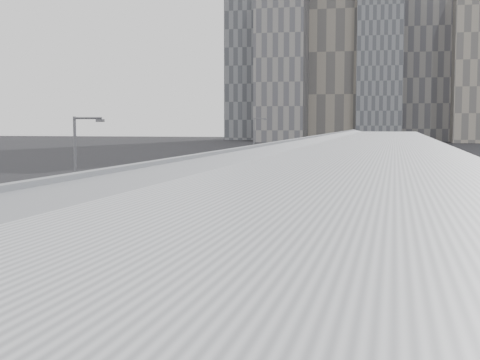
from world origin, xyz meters
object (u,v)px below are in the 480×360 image
(bus_4, at_px, (254,195))
(bus_6, at_px, (300,175))
(bus_3, at_px, (217,220))
(bus_2, at_px, (163,245))
(street_lamp_near, at_px, (78,177))
(bus_5, at_px, (279,183))
(suv, at_px, (296,162))
(street_lamp_far, at_px, (255,145))
(shipping_container, at_px, (272,164))

(bus_4, distance_m, bus_6, 27.63)
(bus_4, bearing_deg, bus_3, -89.87)
(bus_2, bearing_deg, street_lamp_near, 161.81)
(bus_5, bearing_deg, suv, 101.12)
(bus_3, relative_size, bus_6, 0.99)
(bus_5, relative_size, street_lamp_far, 1.45)
(street_lamp_far, bearing_deg, bus_6, -44.31)
(bus_6, bearing_deg, street_lamp_far, 134.65)
(bus_3, xyz_separation_m, bus_4, (-0.35, 14.65, 0.22))
(bus_5, height_order, street_lamp_far, street_lamp_far)
(bus_5, distance_m, suv, 54.68)
(suv, bearing_deg, shipping_container, -93.13)
(street_lamp_far, bearing_deg, suv, 88.02)
(bus_5, xyz_separation_m, shipping_container, (-7.72, 37.55, -0.27))
(bus_3, relative_size, suv, 2.07)
(bus_2, xyz_separation_m, bus_3, (0.10, 11.16, -0.19))
(bus_3, bearing_deg, bus_4, 85.60)
(bus_3, xyz_separation_m, suv, (-6.35, 83.76, -0.67))
(bus_2, xyz_separation_m, street_lamp_far, (-7.43, 60.89, 3.62))
(bus_4, height_order, bus_5, bus_4)
(bus_6, distance_m, shipping_container, 26.05)
(street_lamp_near, bearing_deg, bus_6, 82.45)
(suv, bearing_deg, street_lamp_near, -86.94)
(bus_2, height_order, bus_5, bus_2)
(bus_4, height_order, suv, bus_4)
(bus_3, xyz_separation_m, street_lamp_near, (-6.60, -8.32, 3.62))
(bus_4, height_order, shipping_container, bus_4)
(street_lamp_far, height_order, shipping_container, street_lamp_far)
(bus_2, bearing_deg, bus_4, 95.97)
(bus_3, distance_m, bus_6, 42.27)
(bus_3, height_order, bus_5, bus_5)
(suv, bearing_deg, bus_4, -81.83)
(bus_5, xyz_separation_m, suv, (-5.86, 54.36, -0.80))
(bus_3, bearing_deg, suv, 88.56)
(street_lamp_near, bearing_deg, bus_2, -23.59)
(bus_2, bearing_deg, street_lamp_far, 102.36)
(street_lamp_far, bearing_deg, bus_2, -83.04)
(bus_2, relative_size, suv, 2.33)
(bus_2, bearing_deg, suv, 99.17)
(bus_2, xyz_separation_m, bus_6, (0.21, 53.43, -0.16))
(shipping_container, bearing_deg, suv, 68.57)
(street_lamp_near, xyz_separation_m, shipping_container, (-1.62, 75.27, -3.76))
(bus_5, bearing_deg, shipping_container, 106.59)
(bus_6, relative_size, shipping_container, 1.93)
(street_lamp_far, bearing_deg, bus_5, -70.91)
(bus_2, bearing_deg, shipping_container, 101.34)
(bus_2, bearing_deg, bus_5, 95.96)
(bus_2, bearing_deg, bus_6, 95.18)
(bus_5, bearing_deg, street_lamp_far, 114.06)
(bus_6, bearing_deg, suv, 97.81)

